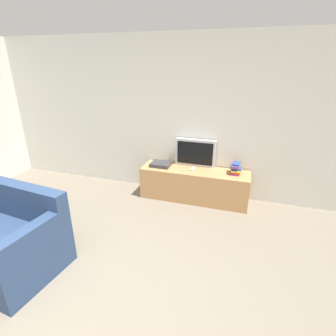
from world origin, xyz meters
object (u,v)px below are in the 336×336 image
object	(u,v)px
television	(195,153)
remote_on_stand	(193,169)
tv_stand	(194,184)
set_top_box	(161,164)
book_stack	(235,169)

from	to	relation	value
television	remote_on_stand	xyz separation A→B (m)	(0.01, -0.19, -0.22)
tv_stand	set_top_box	bearing A→B (deg)	179.29
television	remote_on_stand	bearing A→B (deg)	-87.73
remote_on_stand	set_top_box	distance (m)	0.55
book_stack	remote_on_stand	xyz separation A→B (m)	(-0.67, -0.04, -0.07)
tv_stand	television	distance (m)	0.53
book_stack	remote_on_stand	world-z (taller)	book_stack
tv_stand	television	bearing A→B (deg)	102.64
book_stack	remote_on_stand	distance (m)	0.68
television	set_top_box	bearing A→B (deg)	-160.90
television	set_top_box	size ratio (longest dim) A/B	2.05
television	set_top_box	xyz separation A→B (m)	(-0.55, -0.19, -0.20)
book_stack	set_top_box	xyz separation A→B (m)	(-1.23, -0.04, -0.05)
tv_stand	set_top_box	distance (m)	0.66
set_top_box	book_stack	bearing A→B (deg)	1.72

